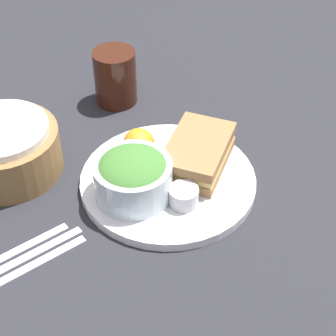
# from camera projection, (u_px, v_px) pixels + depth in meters

# --- Properties ---
(ground_plane) EXTENTS (4.00, 4.00, 0.00)m
(ground_plane) POSITION_uv_depth(u_px,v_px,m) (168.00, 185.00, 0.88)
(ground_plane) COLOR #232328
(plate) EXTENTS (0.27, 0.27, 0.01)m
(plate) POSITION_uv_depth(u_px,v_px,m) (168.00, 181.00, 0.87)
(plate) COLOR silver
(plate) RESTS_ON ground_plane
(sandwich) EXTENTS (0.15, 0.12, 0.05)m
(sandwich) POSITION_uv_depth(u_px,v_px,m) (198.00, 153.00, 0.88)
(sandwich) COLOR olive
(sandwich) RESTS_ON plate
(salad_bowl) EXTENTS (0.12, 0.12, 0.07)m
(salad_bowl) POSITION_uv_depth(u_px,v_px,m) (133.00, 175.00, 0.82)
(salad_bowl) COLOR silver
(salad_bowl) RESTS_ON plate
(dressing_cup) EXTENTS (0.04, 0.04, 0.03)m
(dressing_cup) POSITION_uv_depth(u_px,v_px,m) (184.00, 196.00, 0.82)
(dressing_cup) COLOR #B7B7BC
(dressing_cup) RESTS_ON plate
(orange_wedge) EXTENTS (0.05, 0.05, 0.05)m
(orange_wedge) POSITION_uv_depth(u_px,v_px,m) (139.00, 144.00, 0.89)
(orange_wedge) COLOR orange
(orange_wedge) RESTS_ON plate
(drink_glass) EXTENTS (0.08, 0.08, 0.10)m
(drink_glass) POSITION_uv_depth(u_px,v_px,m) (115.00, 77.00, 1.02)
(drink_glass) COLOR #38190F
(drink_glass) RESTS_ON ground_plane
(bread_basket) EXTENTS (0.17, 0.17, 0.08)m
(bread_basket) POSITION_uv_depth(u_px,v_px,m) (5.00, 149.00, 0.88)
(bread_basket) COLOR olive
(bread_basket) RESTS_ON ground_plane
(fork) EXTENTS (0.16, 0.06, 0.01)m
(fork) POSITION_uv_depth(u_px,v_px,m) (31.00, 266.00, 0.75)
(fork) COLOR silver
(fork) RESTS_ON ground_plane
(knife) EXTENTS (0.17, 0.06, 0.01)m
(knife) POSITION_uv_depth(u_px,v_px,m) (25.00, 257.00, 0.77)
(knife) COLOR silver
(knife) RESTS_ON ground_plane
(spoon) EXTENTS (0.14, 0.05, 0.01)m
(spoon) POSITION_uv_depth(u_px,v_px,m) (19.00, 249.00, 0.78)
(spoon) COLOR silver
(spoon) RESTS_ON ground_plane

